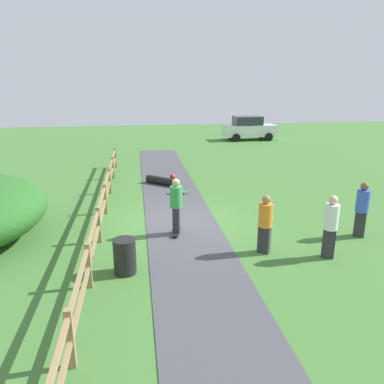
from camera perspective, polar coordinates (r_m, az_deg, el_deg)
The scene contains 11 objects.
ground_plane at distance 12.80m, azimuth -1.65°, elevation -4.61°, with size 60.00×60.00×0.00m, color #427533.
asphalt_path at distance 12.80m, azimuth -1.65°, elevation -4.57°, with size 2.40×28.00×0.02m, color #47474C.
wooden_fence at distance 12.56m, azimuth -13.54°, elevation -2.26°, with size 0.12×18.12×1.10m.
trash_bin at distance 9.54m, azimuth -10.20°, elevation -9.59°, with size 0.56×0.56×0.90m, color black.
skater_riding at distance 11.48m, azimuth -2.42°, elevation -1.78°, with size 0.46×0.82×1.78m.
skater_fallen at distance 17.44m, azimuth -4.55°, elevation 1.78°, with size 1.42×1.46×0.36m.
skateboard_loose at distance 15.89m, azimuth -2.15°, elevation -0.06°, with size 0.82×0.30×0.08m.
bystander_white at distance 10.64m, azimuth 20.34°, elevation -4.56°, with size 0.50×0.50×1.76m.
bystander_blue at distance 12.47m, azimuth 24.43°, elevation -2.11°, with size 0.53×0.53×1.72m.
bystander_orange at distance 10.47m, azimuth 11.06°, elevation -4.46°, with size 0.53×0.53×1.67m.
parked_car_white at distance 31.37m, azimuth 8.66°, elevation 9.59°, with size 4.23×2.06×1.92m.
Camera 1 is at (-1.39, -11.87, 4.59)m, focal length 35.07 mm.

